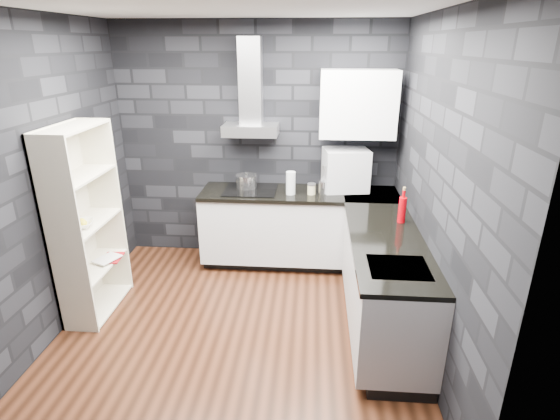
# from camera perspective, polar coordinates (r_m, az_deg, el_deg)

# --- Properties ---
(ground) EXTENTS (3.20, 3.20, 0.00)m
(ground) POSITION_cam_1_polar(r_m,az_deg,el_deg) (4.18, -5.46, -15.03)
(ground) COLOR #402012
(ceiling) EXTENTS (3.20, 3.20, 0.00)m
(ceiling) POSITION_cam_1_polar(r_m,az_deg,el_deg) (3.40, -7.16, 25.01)
(ceiling) COLOR silver
(wall_back) EXTENTS (3.20, 0.05, 2.70)m
(wall_back) POSITION_cam_1_polar(r_m,az_deg,el_deg) (5.11, -2.91, 8.49)
(wall_back) COLOR black
(wall_back) RESTS_ON ground
(wall_front) EXTENTS (3.20, 0.05, 2.70)m
(wall_front) POSITION_cam_1_polar(r_m,az_deg,el_deg) (2.13, -14.17, -10.92)
(wall_front) COLOR black
(wall_front) RESTS_ON ground
(wall_left) EXTENTS (0.05, 3.20, 2.70)m
(wall_left) POSITION_cam_1_polar(r_m,az_deg,el_deg) (4.18, -28.72, 3.04)
(wall_left) COLOR black
(wall_left) RESTS_ON ground
(wall_right) EXTENTS (0.05, 3.20, 2.70)m
(wall_right) POSITION_cam_1_polar(r_m,az_deg,el_deg) (3.64, 19.87, 2.06)
(wall_right) COLOR black
(wall_right) RESTS_ON ground
(toekick_back) EXTENTS (2.18, 0.50, 0.10)m
(toekick_back) POSITION_cam_1_polar(r_m,az_deg,el_deg) (5.25, 2.41, -6.28)
(toekick_back) COLOR black
(toekick_back) RESTS_ON ground
(toekick_right) EXTENTS (0.50, 1.78, 0.10)m
(toekick_right) POSITION_cam_1_polar(r_m,az_deg,el_deg) (4.24, 13.49, -14.19)
(toekick_right) COLOR black
(toekick_right) RESTS_ON ground
(counter_back_cab) EXTENTS (2.20, 0.60, 0.76)m
(counter_back_cab) POSITION_cam_1_polar(r_m,az_deg,el_deg) (5.03, 2.46, -2.13)
(counter_back_cab) COLOR silver
(counter_back_cab) RESTS_ON ground
(counter_right_cab) EXTENTS (0.60, 1.80, 0.76)m
(counter_right_cab) POSITION_cam_1_polar(r_m,az_deg,el_deg) (4.01, 13.44, -9.15)
(counter_right_cab) COLOR silver
(counter_right_cab) RESTS_ON ground
(counter_back_top) EXTENTS (2.20, 0.62, 0.04)m
(counter_back_top) POSITION_cam_1_polar(r_m,az_deg,el_deg) (4.88, 2.53, 2.15)
(counter_back_top) COLOR black
(counter_back_top) RESTS_ON counter_back_cab
(counter_right_top) EXTENTS (0.62, 1.80, 0.04)m
(counter_right_top) POSITION_cam_1_polar(r_m,az_deg,el_deg) (3.82, 13.79, -3.95)
(counter_right_top) COLOR black
(counter_right_top) RESTS_ON counter_right_cab
(counter_corner_top) EXTENTS (0.62, 0.62, 0.04)m
(counter_corner_top) POSITION_cam_1_polar(r_m,az_deg,el_deg) (4.93, 11.87, 1.91)
(counter_corner_top) COLOR black
(counter_corner_top) RESTS_ON counter_right_cab
(hood_body) EXTENTS (0.60, 0.34, 0.12)m
(hood_body) POSITION_cam_1_polar(r_m,az_deg,el_deg) (4.89, -3.84, 10.41)
(hood_body) COLOR #B5B6BA
(hood_body) RESTS_ON wall_back
(hood_chimney) EXTENTS (0.24, 0.20, 0.90)m
(hood_chimney) POSITION_cam_1_polar(r_m,az_deg,el_deg) (4.89, -3.87, 16.44)
(hood_chimney) COLOR #B5B6BA
(hood_chimney) RESTS_ON hood_body
(upper_cabinet) EXTENTS (0.80, 0.35, 0.70)m
(upper_cabinet) POSITION_cam_1_polar(r_m,az_deg,el_deg) (4.81, 10.14, 13.46)
(upper_cabinet) COLOR white
(upper_cabinet) RESTS_ON wall_back
(cooktop) EXTENTS (0.58, 0.50, 0.01)m
(cooktop) POSITION_cam_1_polar(r_m,az_deg,el_deg) (4.93, -3.87, 2.63)
(cooktop) COLOR black
(cooktop) RESTS_ON counter_back_top
(sink_rim) EXTENTS (0.44, 0.40, 0.01)m
(sink_rim) POSITION_cam_1_polar(r_m,az_deg,el_deg) (3.38, 15.23, -7.29)
(sink_rim) COLOR #B5B6BA
(sink_rim) RESTS_ON counter_right_top
(pot) EXTENTS (0.28, 0.28, 0.14)m
(pot) POSITION_cam_1_polar(r_m,az_deg,el_deg) (4.97, -4.40, 3.69)
(pot) COLOR silver
(pot) RESTS_ON cooktop
(glass_vase) EXTENTS (0.12, 0.12, 0.25)m
(glass_vase) POSITION_cam_1_polar(r_m,az_deg,el_deg) (4.76, 1.41, 3.54)
(glass_vase) COLOR silver
(glass_vase) RESTS_ON counter_back_top
(storage_jar) EXTENTS (0.11, 0.11, 0.11)m
(storage_jar) POSITION_cam_1_polar(r_m,az_deg,el_deg) (4.79, 4.12, 2.68)
(storage_jar) COLOR #C3BB86
(storage_jar) RESTS_ON counter_back_top
(utensil_crock) EXTENTS (0.14, 0.14, 0.14)m
(utensil_crock) POSITION_cam_1_polar(r_m,az_deg,el_deg) (4.83, 5.62, 2.98)
(utensil_crock) COLOR silver
(utensil_crock) RESTS_ON counter_back_top
(appliance_garage) EXTENTS (0.53, 0.45, 0.48)m
(appliance_garage) POSITION_cam_1_polar(r_m,az_deg,el_deg) (4.94, 8.55, 5.15)
(appliance_garage) COLOR silver
(appliance_garage) RESTS_ON counter_back_top
(red_bottle) EXTENTS (0.07, 0.07, 0.24)m
(red_bottle) POSITION_cam_1_polar(r_m,az_deg,el_deg) (4.16, 15.66, 0.00)
(red_bottle) COLOR #9E0008
(red_bottle) RESTS_ON counter_right_top
(bookshelf) EXTENTS (0.49, 0.85, 1.80)m
(bookshelf) POSITION_cam_1_polar(r_m,az_deg,el_deg) (4.39, -23.94, -1.61)
(bookshelf) COLOR beige
(bookshelf) RESTS_ON ground
(fruit_bowl) EXTENTS (0.30, 0.30, 0.06)m
(fruit_bowl) POSITION_cam_1_polar(r_m,az_deg,el_deg) (4.29, -24.67, -1.71)
(fruit_bowl) COLOR white
(fruit_bowl) RESTS_ON bookshelf
(book_red) EXTENTS (0.19, 0.04, 0.25)m
(book_red) POSITION_cam_1_polar(r_m,az_deg,el_deg) (4.64, -22.32, -4.62)
(book_red) COLOR maroon
(book_red) RESTS_ON bookshelf
(book_second) EXTENTS (0.17, 0.09, 0.24)m
(book_second) POSITION_cam_1_polar(r_m,az_deg,el_deg) (4.62, -22.52, -4.46)
(book_second) COLOR #B2B2B2
(book_second) RESTS_ON bookshelf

